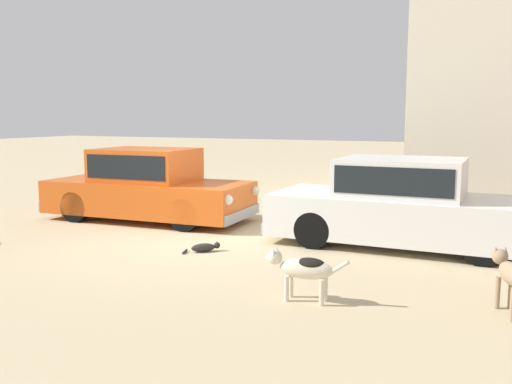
% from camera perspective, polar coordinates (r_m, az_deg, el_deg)
% --- Properties ---
extents(ground_plane, '(80.00, 80.00, 0.00)m').
position_cam_1_polar(ground_plane, '(9.96, -5.66, -4.96)').
color(ground_plane, tan).
extents(parked_sedan_nearest, '(4.52, 1.93, 1.51)m').
position_cam_1_polar(parked_sedan_nearest, '(11.98, -11.04, 0.68)').
color(parked_sedan_nearest, '#D15619').
rests_on(parked_sedan_nearest, ground_plane).
extents(parked_sedan_second, '(4.53, 1.84, 1.49)m').
position_cam_1_polar(parked_sedan_second, '(9.73, 14.72, -1.09)').
color(parked_sedan_second, silver).
rests_on(parked_sedan_second, ground_plane).
extents(stray_dog_spotted, '(1.05, 0.25, 0.62)m').
position_cam_1_polar(stray_dog_spotted, '(6.69, 4.83, -7.73)').
color(stray_dog_spotted, beige).
rests_on(stray_dog_spotted, ground_plane).
extents(stray_dog_tan, '(0.47, 0.99, 0.69)m').
position_cam_1_polar(stray_dog_tan, '(6.86, 24.61, -7.65)').
color(stray_dog_tan, '#997F60').
rests_on(stray_dog_tan, ground_plane).
extents(stray_cat, '(0.50, 0.51, 0.15)m').
position_cam_1_polar(stray_cat, '(9.13, -5.28, -5.66)').
color(stray_cat, '#2D2B28').
rests_on(stray_cat, ground_plane).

